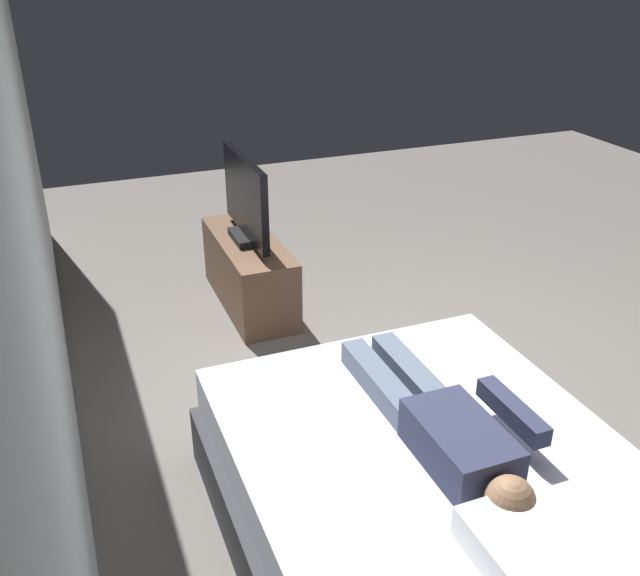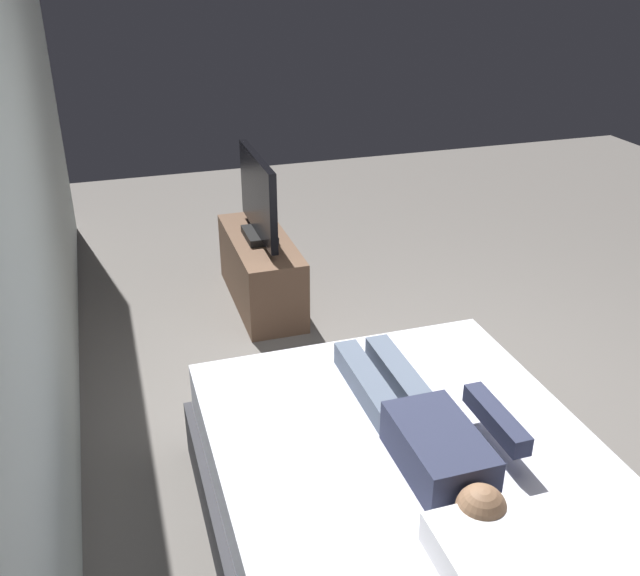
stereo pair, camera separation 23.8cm
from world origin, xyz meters
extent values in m
plane|color=slate|center=(0.00, 0.00, 0.00)|extent=(10.00, 10.00, 0.00)
cube|color=silver|center=(0.40, 1.94, 1.40)|extent=(6.40, 0.10, 2.80)
cube|color=#333338|center=(-0.81, 0.56, 0.15)|extent=(1.93, 1.60, 0.30)
cube|color=white|center=(-0.81, 0.56, 0.42)|extent=(1.85, 1.52, 0.24)
cube|color=white|center=(-1.46, 0.56, 0.60)|extent=(0.48, 0.34, 0.12)
cube|color=#2D334C|center=(-0.91, 0.51, 0.63)|extent=(0.48, 0.28, 0.18)
sphere|color=#936B4C|center=(-1.24, 0.51, 0.63)|extent=(0.18, 0.18, 0.18)
cube|color=slate|center=(-0.37, 0.43, 0.60)|extent=(0.60, 0.11, 0.11)
cube|color=slate|center=(-0.37, 0.59, 0.60)|extent=(0.60, 0.11, 0.11)
cube|color=#2D334C|center=(-0.85, 0.23, 0.67)|extent=(0.40, 0.08, 0.08)
cube|color=black|center=(-0.63, 0.09, 0.55)|extent=(0.15, 0.04, 0.02)
cube|color=brown|center=(1.67, 0.61, 0.25)|extent=(1.10, 0.40, 0.50)
cube|color=black|center=(1.67, 0.61, 0.53)|extent=(0.32, 0.20, 0.05)
cube|color=black|center=(1.67, 0.61, 0.82)|extent=(0.88, 0.05, 0.54)
camera|label=1|loc=(-2.72, 1.81, 2.37)|focal=39.53mm
camera|label=2|loc=(-2.80, 1.58, 2.37)|focal=39.53mm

